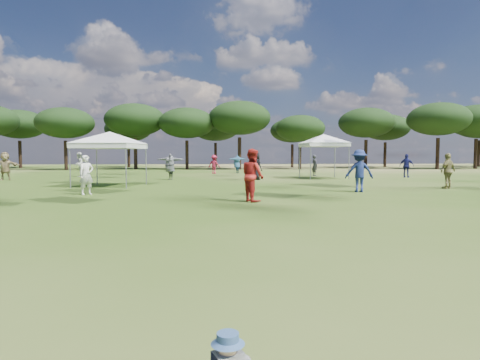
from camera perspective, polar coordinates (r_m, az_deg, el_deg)
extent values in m
cylinder|color=black|center=(47.06, -23.53, 3.24)|extent=(0.36, 0.36, 3.14)
ellipsoid|color=black|center=(47.18, -23.63, 7.44)|extent=(6.11, 6.11, 3.29)
cylinder|color=black|center=(46.81, -14.63, 3.62)|extent=(0.40, 0.40, 3.46)
ellipsoid|color=black|center=(46.98, -14.70, 8.27)|extent=(6.73, 6.73, 3.63)
cylinder|color=black|center=(45.03, -7.55, 3.55)|extent=(0.37, 0.37, 3.21)
ellipsoid|color=black|center=(45.17, -7.59, 8.03)|extent=(6.24, 6.24, 3.36)
cylinder|color=black|center=(44.71, -0.07, 3.80)|extent=(0.41, 0.41, 3.56)
ellipsoid|color=black|center=(44.90, -0.07, 8.80)|extent=(6.91, 6.91, 3.73)
cylinder|color=black|center=(46.17, 8.52, 3.34)|extent=(0.33, 0.33, 2.88)
ellipsoid|color=black|center=(46.27, 8.56, 7.26)|extent=(5.60, 5.60, 3.02)
cylinder|color=black|center=(51.25, 17.45, 3.54)|extent=(0.39, 0.39, 3.44)
ellipsoid|color=black|center=(51.40, 17.53, 7.77)|extent=(6.69, 6.69, 3.60)
cylinder|color=black|center=(50.83, 26.28, 3.39)|extent=(0.40, 0.40, 3.53)
ellipsoid|color=black|center=(51.00, 26.41, 7.76)|extent=(6.86, 6.86, 3.70)
cylinder|color=black|center=(53.86, 30.49, 3.22)|extent=(0.40, 0.40, 3.47)
ellipsoid|color=black|center=(54.01, 30.62, 7.27)|extent=(6.74, 6.74, 3.63)
cylinder|color=black|center=(56.68, -28.80, 3.22)|extent=(0.39, 0.39, 3.37)
ellipsoid|color=black|center=(56.81, -28.91, 6.96)|extent=(6.54, 6.54, 3.53)
cylinder|color=black|center=(54.57, -15.53, 3.40)|extent=(0.36, 0.36, 3.11)
ellipsoid|color=black|center=(54.67, -15.59, 6.99)|extent=(6.05, 6.05, 3.26)
cylinder|color=black|center=(52.90, -3.49, 3.57)|extent=(0.37, 0.37, 3.20)
ellipsoid|color=black|center=(53.02, -3.51, 7.37)|extent=(6.21, 6.21, 3.35)
cylinder|color=black|center=(52.97, 7.44, 3.43)|extent=(0.34, 0.34, 2.99)
ellipsoid|color=black|center=(53.06, 7.47, 6.99)|extent=(5.81, 5.81, 3.13)
cylinder|color=black|center=(57.49, 19.92, 3.41)|extent=(0.38, 0.38, 3.31)
ellipsoid|color=black|center=(57.61, 20.00, 7.04)|extent=(6.43, 6.43, 3.47)
cylinder|color=black|center=(64.78, 30.83, 3.26)|extent=(0.42, 0.42, 3.64)
ellipsoid|color=black|center=(64.92, 30.95, 6.79)|extent=(7.06, 7.06, 3.81)
cylinder|color=gray|center=(20.89, -23.03, 1.79)|extent=(0.06, 0.06, 2.10)
cylinder|color=gray|center=(19.68, -15.91, 1.85)|extent=(0.06, 0.06, 2.10)
cylinder|color=gray|center=(23.37, -19.69, 2.02)|extent=(0.06, 0.06, 2.10)
cylinder|color=gray|center=(22.29, -13.21, 2.07)|extent=(0.06, 0.06, 2.10)
cube|color=white|center=(21.51, -18.01, 4.61)|extent=(3.48, 3.48, 0.25)
pyramid|color=white|center=(21.53, -18.05, 6.54)|extent=(5.90, 5.90, 0.60)
cylinder|color=gray|center=(26.40, 10.00, 2.59)|extent=(0.06, 0.06, 2.34)
cylinder|color=gray|center=(27.29, 15.25, 2.55)|extent=(0.06, 0.06, 2.34)
cylinder|color=gray|center=(28.91, 8.47, 2.68)|extent=(0.06, 0.06, 2.34)
cylinder|color=gray|center=(29.72, 13.33, 2.65)|extent=(0.06, 0.06, 2.34)
cube|color=white|center=(28.05, 11.79, 4.91)|extent=(2.87, 2.87, 0.25)
pyramid|color=white|center=(28.08, 11.81, 6.39)|extent=(5.64, 5.64, 0.60)
cylinder|color=white|center=(2.93, 0.11, -24.10)|extent=(0.13, 0.20, 0.12)
sphere|color=#E0B293|center=(2.78, -1.74, -22.63)|extent=(0.13, 0.13, 0.13)
cone|color=teal|center=(2.76, -1.74, -22.06)|extent=(0.22, 0.22, 0.02)
cylinder|color=teal|center=(2.75, -1.75, -21.48)|extent=(0.14, 0.14, 0.06)
imported|color=silver|center=(17.27, -21.00, 0.68)|extent=(0.69, 0.66, 1.60)
imported|color=olive|center=(21.39, 27.46, 1.15)|extent=(1.07, 0.78, 1.69)
imported|color=navy|center=(30.85, 22.62, 1.88)|extent=(1.01, 0.94, 1.67)
imported|color=beige|center=(31.61, -21.92, 2.04)|extent=(0.74, 0.92, 1.80)
imported|color=olive|center=(29.43, -30.42, 1.73)|extent=(1.76, 0.92, 1.81)
imported|color=black|center=(25.84, 2.26, 2.01)|extent=(1.02, 1.02, 1.79)
imported|color=navy|center=(35.31, -0.43, 2.28)|extent=(1.89, 1.64, 1.61)
imported|color=#323338|center=(31.05, 10.57, 2.05)|extent=(0.52, 0.66, 1.62)
imported|color=navy|center=(17.98, 16.60, 1.24)|extent=(1.27, 0.86, 1.83)
imported|color=maroon|center=(34.17, -3.70, 2.24)|extent=(1.20, 0.98, 1.61)
imported|color=#A8201C|center=(13.72, 1.82, 0.68)|extent=(0.95, 1.06, 1.81)
imported|color=#4F5054|center=(26.39, -9.91, 1.87)|extent=(2.08, 1.48, 1.68)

